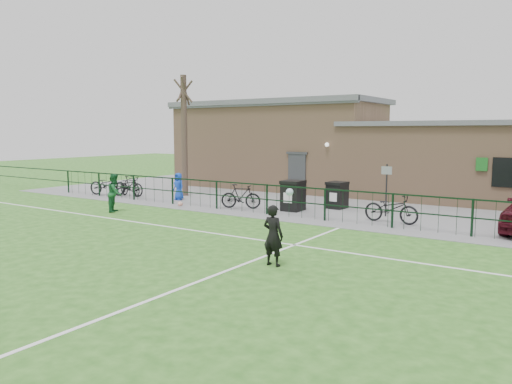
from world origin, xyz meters
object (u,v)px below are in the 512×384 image
Objects in this scene: bicycle_e at (391,208)px; spectator_child at (179,186)px; wheelie_bin_right at (337,196)px; bicycle_d at (241,196)px; sign_post at (386,190)px; ball_ground at (180,204)px; bare_tree at (184,136)px; bicycle_b at (130,186)px; bicycle_c at (129,185)px; wheelie_bin_left at (293,197)px; bicycle_a at (107,185)px; outfield_player at (115,193)px.

spectator_child reaches higher than bicycle_e.
wheelie_bin_right is 0.61× the size of bicycle_d.
sign_post is 1.56× the size of spectator_child.
spectator_child is at bearing 134.64° from ball_ground.
sign_post is (10.54, -0.40, -1.98)m from bare_tree.
bicycle_b is at bearing -165.49° from spectator_child.
sign_post is 1.00× the size of bicycle_c.
sign_post is 9.40× the size of ball_ground.
bare_tree is at bearing 128.42° from ball_ground.
bare_tree reaches higher than bicycle_d.
bicycle_b is (-9.10, -0.50, -0.08)m from wheelie_bin_left.
wheelie_bin_left is 5.01m from ball_ground.
wheelie_bin_left is 0.58× the size of bicycle_c.
wheelie_bin_left reaches higher than bicycle_e.
bicycle_d is 8.03× the size of ball_ground.
bicycle_d is (4.80, -1.88, -2.47)m from bare_tree.
wheelie_bin_left is 0.70× the size of bicycle_b.
bare_tree is 3.51× the size of bicycle_d.
bicycle_c is 3.13m from spectator_child.
wheelie_bin_right is 0.51× the size of bicycle_a.
outfield_player is (-7.16, -5.72, 0.23)m from wheelie_bin_right.
bicycle_b is 3.02m from spectator_child.
spectator_child is (-3.98, 0.51, 0.13)m from bicycle_d.
bicycle_a is 1.01× the size of bicycle_c.
outfield_player is at bearing -115.07° from ball_ground.
bicycle_a is (-10.34, -0.91, -0.04)m from wheelie_bin_left.
bicycle_e reaches higher than wheelie_bin_right.
bicycle_c is 13.46m from bicycle_e.
wheelie_bin_right is at bearing -92.29° from bicycle_a.
bare_tree reaches higher than bicycle_b.
bare_tree is at bearing -44.45° from bicycle_b.
wheelie_bin_right is at bearing 161.43° from sign_post.
bicycle_c is at bearing -174.62° from sign_post.
outfield_player reaches higher than bicycle_d.
bicycle_a is 5.67m from ball_ground.
bicycle_c reaches higher than bicycle_e.
outfield_player is 2.90m from ball_ground.
sign_post is 0.99× the size of bicycle_a.
bicycle_b is at bearing -163.50° from wheelie_bin_right.
bare_tree is 11.54m from bicycle_e.
bicycle_e reaches higher than ball_ground.
wheelie_bin_right is (1.24, 1.56, -0.06)m from wheelie_bin_left.
bicycle_c is (1.12, 0.46, -0.01)m from bicycle_a.
bare_tree is 4.69m from bicycle_a.
sign_post is at bearing -76.05° from bicycle_b.
bicycle_e is 10.34m from spectator_child.
outfield_player reaches higher than bicycle_b.
ball_ground is (-8.35, -2.36, -0.91)m from sign_post.
wheelie_bin_right reaches higher than ball_ground.
wheelie_bin_left is 7.24m from outfield_player.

